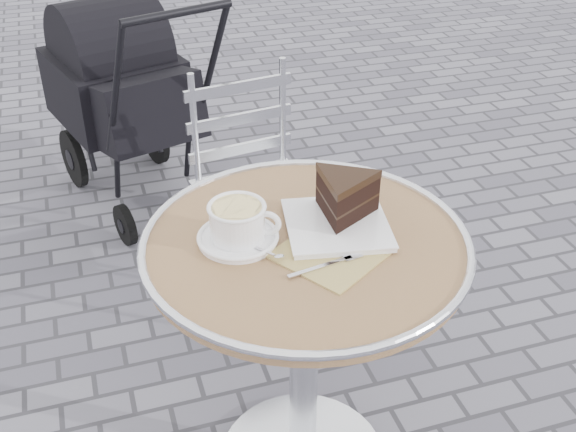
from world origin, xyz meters
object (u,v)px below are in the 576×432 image
object	(u,v)px
cafe_table	(305,300)
cappuccino_set	(239,226)
bistro_chair	(249,162)
baby_stroller	(126,102)
cake_plate_set	(342,203)

from	to	relation	value
cafe_table	cappuccino_set	distance (m)	0.25
bistro_chair	baby_stroller	bearing A→B (deg)	104.11
cake_plate_set	baby_stroller	world-z (taller)	baby_stroller
baby_stroller	cake_plate_set	bearing A→B (deg)	-94.12
cafe_table	cappuccino_set	world-z (taller)	cappuccino_set
cappuccino_set	bistro_chair	world-z (taller)	cappuccino_set
cafe_table	bistro_chair	xyz separation A→B (m)	(0.08, 0.80, -0.07)
bistro_chair	cafe_table	bearing A→B (deg)	-103.59
cappuccino_set	cake_plate_set	xyz separation A→B (m)	(0.23, -0.00, 0.01)
cafe_table	cappuccino_set	xyz separation A→B (m)	(-0.14, 0.04, 0.20)
cappuccino_set	cake_plate_set	bearing A→B (deg)	22.31
cappuccino_set	cake_plate_set	size ratio (longest dim) A/B	0.56
cappuccino_set	cafe_table	bearing A→B (deg)	5.46
cake_plate_set	bistro_chair	world-z (taller)	cake_plate_set
cappuccino_set	bistro_chair	size ratio (longest dim) A/B	0.24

